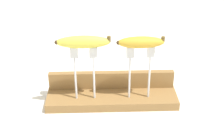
{
  "coord_description": "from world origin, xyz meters",
  "views": [
    {
      "loc": [
        -0.04,
        -1.0,
        0.68
      ],
      "look_at": [
        0.0,
        0.0,
        0.13
      ],
      "focal_mm": 54.36,
      "sensor_mm": 36.0,
      "label": 1
    }
  ],
  "objects_px": {
    "banana_raised_right": "(141,42)",
    "fork_fallen_near": "(163,77)",
    "fork_stand_right": "(140,68)",
    "banana_raised_left": "(83,42)",
    "fork_stand_left": "(84,69)"
  },
  "relations": [
    {
      "from": "banana_raised_right",
      "to": "fork_fallen_near",
      "type": "xyz_separation_m",
      "value": [
        0.12,
        0.18,
        -0.24
      ]
    },
    {
      "from": "fork_stand_left",
      "to": "fork_stand_right",
      "type": "xyz_separation_m",
      "value": [
        0.18,
        0.0,
        -0.0
      ]
    },
    {
      "from": "banana_raised_left",
      "to": "fork_fallen_near",
      "type": "relative_size",
      "value": 0.98
    },
    {
      "from": "fork_stand_left",
      "to": "banana_raised_left",
      "type": "distance_m",
      "value": 0.1
    },
    {
      "from": "fork_stand_right",
      "to": "fork_fallen_near",
      "type": "height_order",
      "value": "fork_stand_right"
    },
    {
      "from": "fork_fallen_near",
      "to": "fork_stand_right",
      "type": "bearing_deg",
      "value": -123.77
    },
    {
      "from": "banana_raised_left",
      "to": "banana_raised_right",
      "type": "xyz_separation_m",
      "value": [
        0.18,
        -0.0,
        -0.0
      ]
    },
    {
      "from": "fork_stand_left",
      "to": "banana_raised_right",
      "type": "height_order",
      "value": "banana_raised_right"
    },
    {
      "from": "fork_stand_left",
      "to": "fork_fallen_near",
      "type": "xyz_separation_m",
      "value": [
        0.3,
        0.18,
        -0.14
      ]
    },
    {
      "from": "fork_stand_right",
      "to": "banana_raised_right",
      "type": "relative_size",
      "value": 1.22
    },
    {
      "from": "banana_raised_left",
      "to": "banana_raised_right",
      "type": "height_order",
      "value": "banana_raised_left"
    },
    {
      "from": "fork_stand_left",
      "to": "banana_raised_right",
      "type": "relative_size",
      "value": 1.23
    },
    {
      "from": "banana_raised_right",
      "to": "fork_fallen_near",
      "type": "relative_size",
      "value": 0.86
    },
    {
      "from": "banana_raised_left",
      "to": "fork_stand_right",
      "type": "bearing_deg",
      "value": 0.0
    },
    {
      "from": "banana_raised_right",
      "to": "fork_stand_right",
      "type": "bearing_deg",
      "value": 0.56
    }
  ]
}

